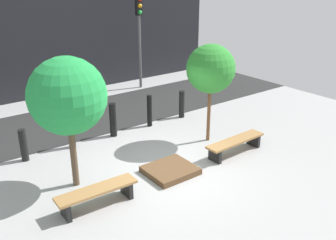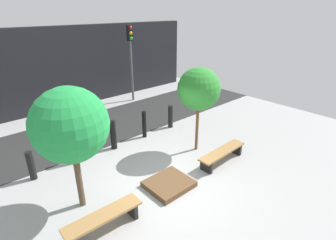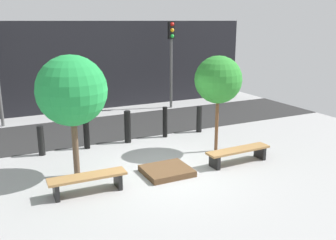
% 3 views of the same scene
% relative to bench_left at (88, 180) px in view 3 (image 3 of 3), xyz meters
% --- Properties ---
extents(ground_plane, '(18.00, 18.00, 0.00)m').
position_rel_bench_left_xyz_m(ground_plane, '(2.18, 0.21, -0.32)').
color(ground_plane, '#9F9F9F').
extents(road_strip, '(18.00, 3.48, 0.01)m').
position_rel_bench_left_xyz_m(road_strip, '(2.18, 5.17, -0.32)').
color(road_strip, '#292929').
rests_on(road_strip, ground).
extents(building_facade, '(16.20, 0.50, 3.95)m').
position_rel_bench_left_xyz_m(building_facade, '(2.18, 8.66, 1.65)').
color(building_facade, black).
rests_on(building_facade, ground).
extents(bench_left, '(1.84, 0.49, 0.44)m').
position_rel_bench_left_xyz_m(bench_left, '(0.00, 0.00, 0.00)').
color(bench_left, black).
rests_on(bench_left, ground).
extents(bench_right, '(1.99, 0.48, 0.43)m').
position_rel_bench_left_xyz_m(bench_right, '(4.35, 0.00, -0.01)').
color(bench_right, black).
rests_on(bench_right, ground).
extents(planter_bed, '(1.22, 1.10, 0.16)m').
position_rel_bench_left_xyz_m(planter_bed, '(2.18, 0.20, -0.24)').
color(planter_bed, brown).
rests_on(planter_bed, ground).
extents(tree_behind_left_bench, '(1.78, 1.78, 3.17)m').
position_rel_bench_left_xyz_m(tree_behind_left_bench, '(0.00, 1.14, 1.94)').
color(tree_behind_left_bench, brown).
rests_on(tree_behind_left_bench, ground).
extents(tree_behind_right_bench, '(1.43, 1.43, 2.97)m').
position_rel_bench_left_xyz_m(tree_behind_right_bench, '(4.35, 1.14, 1.92)').
color(tree_behind_right_bench, brown).
rests_on(tree_behind_right_bench, ground).
extents(bollard_far_left, '(0.20, 0.20, 0.91)m').
position_rel_bench_left_xyz_m(bollard_far_left, '(-0.60, 3.18, 0.13)').
color(bollard_far_left, black).
rests_on(bollard_far_left, ground).
extents(bollard_left, '(0.19, 0.19, 1.05)m').
position_rel_bench_left_xyz_m(bollard_left, '(0.79, 3.18, 0.20)').
color(bollard_left, black).
rests_on(bollard_left, ground).
extents(bollard_center, '(0.22, 0.22, 1.08)m').
position_rel_bench_left_xyz_m(bollard_center, '(2.18, 3.18, 0.22)').
color(bollard_center, black).
rests_on(bollard_center, ground).
extents(bollard_right, '(0.17, 0.17, 1.07)m').
position_rel_bench_left_xyz_m(bollard_right, '(3.56, 3.18, 0.21)').
color(bollard_right, black).
rests_on(bollard_right, ground).
extents(bollard_far_right, '(0.20, 0.20, 0.97)m').
position_rel_bench_left_xyz_m(bollard_far_right, '(4.95, 3.18, 0.16)').
color(bollard_far_right, black).
rests_on(bollard_far_right, ground).
extents(traffic_light_mid_west, '(0.28, 0.27, 3.93)m').
position_rel_bench_left_xyz_m(traffic_light_mid_west, '(5.83, 7.19, 2.38)').
color(traffic_light_mid_west, '#565656').
rests_on(traffic_light_mid_west, ground).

